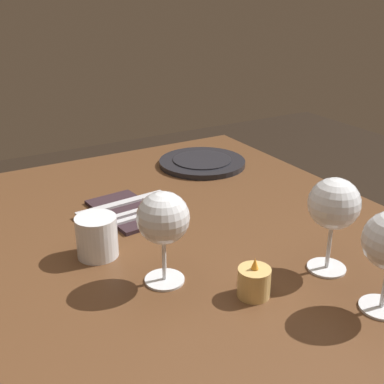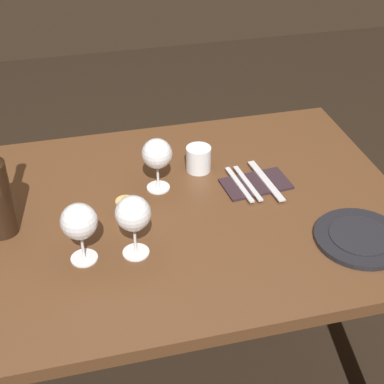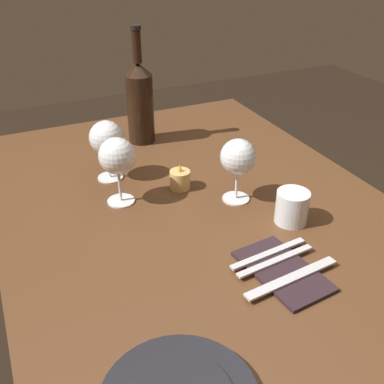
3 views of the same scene
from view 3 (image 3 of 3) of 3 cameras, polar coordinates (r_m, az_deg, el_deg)
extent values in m
cube|color=#56351E|center=(1.09, 0.91, -3.04)|extent=(1.30, 0.90, 0.04)
cylinder|color=#412816|center=(1.70, -19.70, -6.33)|extent=(0.06, 0.06, 0.70)
cylinder|color=#412816|center=(1.87, 3.68, -0.78)|extent=(0.06, 0.06, 0.70)
cylinder|color=white|center=(1.23, -10.08, 1.80)|extent=(0.07, 0.07, 0.00)
cylinder|color=white|center=(1.21, -10.25, 3.46)|extent=(0.01, 0.01, 0.08)
sphere|color=white|center=(1.18, -10.57, 6.64)|extent=(0.09, 0.09, 0.09)
cylinder|color=beige|center=(1.18, -10.56, 6.47)|extent=(0.07, 0.07, 0.02)
cylinder|color=white|center=(1.12, -8.78, -1.09)|extent=(0.07, 0.07, 0.00)
cylinder|color=white|center=(1.10, -8.95, 0.85)|extent=(0.01, 0.01, 0.08)
sphere|color=white|center=(1.07, -9.29, 4.45)|extent=(0.09, 0.09, 0.09)
cylinder|color=beige|center=(1.07, -9.27, 4.27)|extent=(0.07, 0.07, 0.02)
cylinder|color=white|center=(1.12, 5.45, -0.80)|extent=(0.07, 0.07, 0.00)
cylinder|color=white|center=(1.10, 5.55, 0.98)|extent=(0.01, 0.01, 0.08)
sphere|color=white|center=(1.07, 5.75, 4.38)|extent=(0.08, 0.08, 0.08)
cylinder|color=beige|center=(1.07, 5.74, 4.36)|extent=(0.07, 0.07, 0.03)
cylinder|color=black|center=(1.40, -6.42, 10.19)|extent=(0.08, 0.08, 0.20)
cone|color=black|center=(1.36, -6.72, 14.92)|extent=(0.08, 0.08, 0.03)
cylinder|color=black|center=(1.34, -6.89, 17.48)|extent=(0.03, 0.03, 0.09)
cylinder|color=black|center=(1.33, -7.03, 19.61)|extent=(0.03, 0.03, 0.01)
cylinder|color=white|center=(1.04, 12.29, -1.84)|extent=(0.07, 0.07, 0.08)
cylinder|color=silver|center=(1.05, 12.19, -2.66)|extent=(0.06, 0.06, 0.03)
cylinder|color=#DBB266|center=(1.16, -1.28, 1.59)|extent=(0.05, 0.05, 0.05)
cylinder|color=white|center=(1.16, -1.28, 1.33)|extent=(0.04, 0.04, 0.03)
cone|color=#F99E2D|center=(1.14, -1.30, 3.08)|extent=(0.01, 0.01, 0.02)
cube|color=#2D1E23|center=(0.92, 11.14, -9.58)|extent=(0.20, 0.13, 0.01)
cube|color=silver|center=(0.93, 10.31, -8.39)|extent=(0.03, 0.18, 0.00)
cube|color=silver|center=(0.94, 9.46, -7.53)|extent=(0.03, 0.18, 0.00)
cube|color=silver|center=(0.89, 12.28, -10.36)|extent=(0.04, 0.21, 0.00)
camera|label=1|loc=(1.67, 4.90, 26.15)|focal=46.91mm
camera|label=2|loc=(1.37, -73.49, 26.62)|focal=53.25mm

